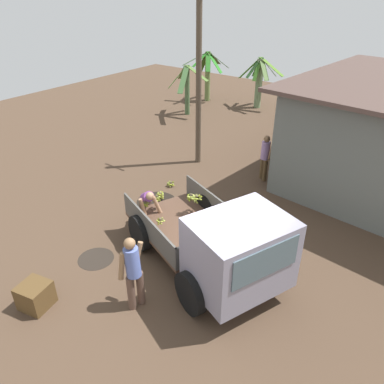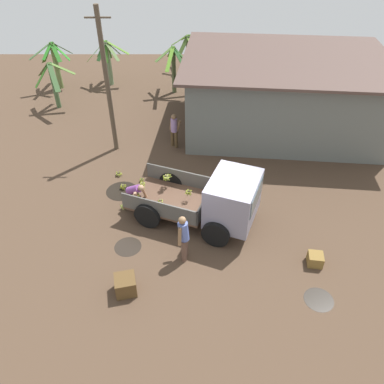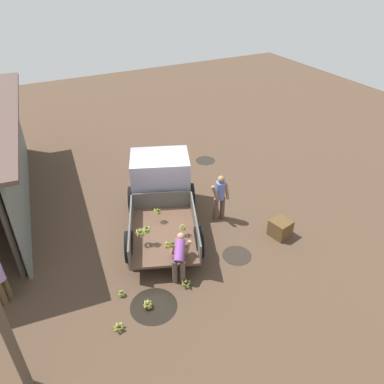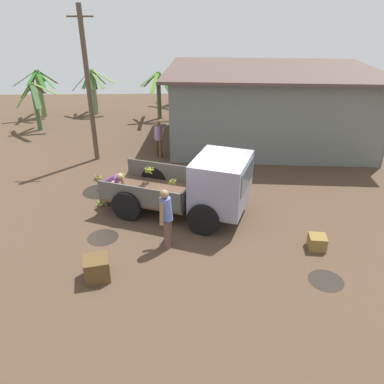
{
  "view_description": "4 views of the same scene",
  "coord_description": "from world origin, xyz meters",
  "px_view_note": "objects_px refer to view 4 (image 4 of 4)",
  "views": [
    {
      "loc": [
        3.39,
        -5.46,
        6.05
      ],
      "look_at": [
        -1.65,
        1.23,
        1.25
      ],
      "focal_mm": 35.0,
      "sensor_mm": 36.0,
      "label": 1
    },
    {
      "loc": [
        -0.76,
        -9.62,
        9.0
      ],
      "look_at": [
        -0.76,
        0.38,
        1.1
      ],
      "focal_mm": 35.0,
      "sensor_mm": 36.0,
      "label": 2
    },
    {
      "loc": [
        -9.72,
        3.9,
        7.78
      ],
      "look_at": [
        -1.09,
        -0.51,
        1.45
      ],
      "focal_mm": 35.0,
      "sensor_mm": 36.0,
      "label": 3
    },
    {
      "loc": [
        -0.61,
        -10.15,
        5.97
      ],
      "look_at": [
        -0.3,
        -0.5,
        1.1
      ],
      "focal_mm": 35.0,
      "sensor_mm": 36.0,
      "label": 4
    }
  ],
  "objects_px": {
    "wooden_crate_0": "(97,268)",
    "wooden_crate_1": "(317,242)",
    "utility_pole": "(89,86)",
    "banana_bunch_on_ground_0": "(98,177)",
    "person_foreground_visitor": "(166,216)",
    "banana_bunch_on_ground_1": "(101,202)",
    "banana_bunch_on_ground_2": "(101,187)",
    "cargo_truck": "(207,185)",
    "person_bystander_near_shed": "(158,137)",
    "person_worker_loading": "(112,185)",
    "banana_bunch_on_ground_3": "(122,181)"
  },
  "relations": [
    {
      "from": "banana_bunch_on_ground_0",
      "to": "wooden_crate_1",
      "type": "xyz_separation_m",
      "value": [
        6.82,
        -4.69,
        0.09
      ]
    },
    {
      "from": "cargo_truck",
      "to": "person_bystander_near_shed",
      "type": "relative_size",
      "value": 3.01
    },
    {
      "from": "cargo_truck",
      "to": "wooden_crate_1",
      "type": "bearing_deg",
      "value": -11.5
    },
    {
      "from": "person_foreground_visitor",
      "to": "banana_bunch_on_ground_0",
      "type": "height_order",
      "value": "person_foreground_visitor"
    },
    {
      "from": "banana_bunch_on_ground_1",
      "to": "banana_bunch_on_ground_2",
      "type": "xyz_separation_m",
      "value": [
        -0.2,
        1.19,
        0.0
      ]
    },
    {
      "from": "banana_bunch_on_ground_2",
      "to": "banana_bunch_on_ground_3",
      "type": "xyz_separation_m",
      "value": [
        0.68,
        0.48,
        -0.03
      ]
    },
    {
      "from": "person_worker_loading",
      "to": "banana_bunch_on_ground_1",
      "type": "height_order",
      "value": "person_worker_loading"
    },
    {
      "from": "wooden_crate_0",
      "to": "cargo_truck",
      "type": "bearing_deg",
      "value": 45.38
    },
    {
      "from": "cargo_truck",
      "to": "person_foreground_visitor",
      "type": "height_order",
      "value": "cargo_truck"
    },
    {
      "from": "utility_pole",
      "to": "wooden_crate_0",
      "type": "height_order",
      "value": "utility_pole"
    },
    {
      "from": "cargo_truck",
      "to": "banana_bunch_on_ground_3",
      "type": "relative_size",
      "value": 24.76
    },
    {
      "from": "banana_bunch_on_ground_3",
      "to": "wooden_crate_0",
      "type": "height_order",
      "value": "wooden_crate_0"
    },
    {
      "from": "person_foreground_visitor",
      "to": "banana_bunch_on_ground_1",
      "type": "height_order",
      "value": "person_foreground_visitor"
    },
    {
      "from": "person_bystander_near_shed",
      "to": "utility_pole",
      "type": "bearing_deg",
      "value": 130.96
    },
    {
      "from": "cargo_truck",
      "to": "banana_bunch_on_ground_2",
      "type": "height_order",
      "value": "cargo_truck"
    },
    {
      "from": "wooden_crate_1",
      "to": "person_foreground_visitor",
      "type": "bearing_deg",
      "value": 176.43
    },
    {
      "from": "person_worker_loading",
      "to": "banana_bunch_on_ground_3",
      "type": "distance_m",
      "value": 1.82
    },
    {
      "from": "banana_bunch_on_ground_0",
      "to": "banana_bunch_on_ground_1",
      "type": "bearing_deg",
      "value": -76.21
    },
    {
      "from": "banana_bunch_on_ground_1",
      "to": "banana_bunch_on_ground_0",
      "type": "bearing_deg",
      "value": 103.79
    },
    {
      "from": "person_foreground_visitor",
      "to": "wooden_crate_1",
      "type": "xyz_separation_m",
      "value": [
        4.07,
        -0.25,
        -0.76
      ]
    },
    {
      "from": "person_bystander_near_shed",
      "to": "person_foreground_visitor",
      "type": "bearing_deg",
      "value": -138.74
    },
    {
      "from": "banana_bunch_on_ground_0",
      "to": "utility_pole",
      "type": "bearing_deg",
      "value": 101.48
    },
    {
      "from": "person_foreground_visitor",
      "to": "banana_bunch_on_ground_2",
      "type": "relative_size",
      "value": 6.81
    },
    {
      "from": "wooden_crate_0",
      "to": "wooden_crate_1",
      "type": "bearing_deg",
      "value": 10.29
    },
    {
      "from": "cargo_truck",
      "to": "wooden_crate_0",
      "type": "bearing_deg",
      "value": -113.37
    },
    {
      "from": "person_bystander_near_shed",
      "to": "banana_bunch_on_ground_1",
      "type": "height_order",
      "value": "person_bystander_near_shed"
    },
    {
      "from": "person_bystander_near_shed",
      "to": "wooden_crate_0",
      "type": "height_order",
      "value": "person_bystander_near_shed"
    },
    {
      "from": "banana_bunch_on_ground_1",
      "to": "person_bystander_near_shed",
      "type": "bearing_deg",
      "value": 68.86
    },
    {
      "from": "banana_bunch_on_ground_3",
      "to": "banana_bunch_on_ground_1",
      "type": "bearing_deg",
      "value": -105.92
    },
    {
      "from": "banana_bunch_on_ground_0",
      "to": "person_foreground_visitor",
      "type": "bearing_deg",
      "value": -58.21
    },
    {
      "from": "utility_pole",
      "to": "person_bystander_near_shed",
      "type": "distance_m",
      "value": 3.43
    },
    {
      "from": "utility_pole",
      "to": "wooden_crate_0",
      "type": "bearing_deg",
      "value": -78.96
    },
    {
      "from": "utility_pole",
      "to": "banana_bunch_on_ground_1",
      "type": "bearing_deg",
      "value": -77.38
    },
    {
      "from": "banana_bunch_on_ground_0",
      "to": "wooden_crate_1",
      "type": "bearing_deg",
      "value": -34.5
    },
    {
      "from": "wooden_crate_0",
      "to": "banana_bunch_on_ground_2",
      "type": "bearing_deg",
      "value": 99.33
    },
    {
      "from": "person_bystander_near_shed",
      "to": "banana_bunch_on_ground_1",
      "type": "bearing_deg",
      "value": -164.43
    },
    {
      "from": "banana_bunch_on_ground_2",
      "to": "utility_pole",
      "type": "bearing_deg",
      "value": 103.74
    },
    {
      "from": "banana_bunch_on_ground_0",
      "to": "wooden_crate_1",
      "type": "height_order",
      "value": "wooden_crate_1"
    },
    {
      "from": "cargo_truck",
      "to": "utility_pole",
      "type": "height_order",
      "value": "utility_pole"
    },
    {
      "from": "person_bystander_near_shed",
      "to": "wooden_crate_1",
      "type": "relative_size",
      "value": 3.54
    },
    {
      "from": "wooden_crate_1",
      "to": "utility_pole",
      "type": "bearing_deg",
      "value": 136.75
    },
    {
      "from": "person_worker_loading",
      "to": "person_bystander_near_shed",
      "type": "bearing_deg",
      "value": 106.36
    },
    {
      "from": "cargo_truck",
      "to": "person_worker_loading",
      "type": "distance_m",
      "value": 3.11
    },
    {
      "from": "cargo_truck",
      "to": "person_foreground_visitor",
      "type": "xyz_separation_m",
      "value": [
        -1.2,
        -1.59,
        -0.12
      ]
    },
    {
      "from": "utility_pole",
      "to": "banana_bunch_on_ground_0",
      "type": "xyz_separation_m",
      "value": [
        0.43,
        -2.14,
        -2.95
      ]
    },
    {
      "from": "utility_pole",
      "to": "person_foreground_visitor",
      "type": "height_order",
      "value": "utility_pole"
    },
    {
      "from": "person_foreground_visitor",
      "to": "banana_bunch_on_ground_2",
      "type": "bearing_deg",
      "value": -44.88
    },
    {
      "from": "banana_bunch_on_ground_3",
      "to": "cargo_truck",
      "type": "bearing_deg",
      "value": -39.47
    },
    {
      "from": "person_worker_loading",
      "to": "wooden_crate_1",
      "type": "height_order",
      "value": "person_worker_loading"
    },
    {
      "from": "banana_bunch_on_ground_3",
      "to": "wooden_crate_1",
      "type": "relative_size",
      "value": 0.43
    }
  ]
}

